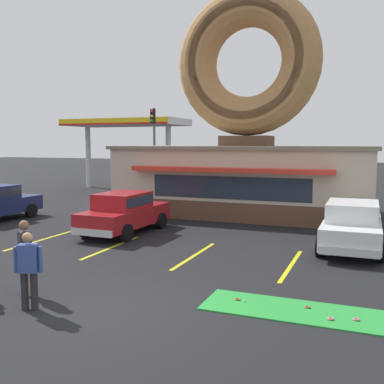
# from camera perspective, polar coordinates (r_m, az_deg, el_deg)

# --- Properties ---
(ground_plane) EXTENTS (160.00, 160.00, 0.00)m
(ground_plane) POSITION_cam_1_polar(r_m,az_deg,el_deg) (9.93, -10.96, -14.54)
(ground_plane) COLOR black
(donut_shop_building) EXTENTS (12.30, 6.75, 10.96)m
(donut_shop_building) POSITION_cam_1_polar(r_m,az_deg,el_deg) (22.49, 6.93, 6.79)
(donut_shop_building) COLOR brown
(donut_shop_building) RESTS_ON ground
(putting_mat) EXTENTS (4.03, 1.35, 0.03)m
(putting_mat) POSITION_cam_1_polar(r_m,az_deg,el_deg) (9.93, 13.37, -14.51)
(putting_mat) COLOR green
(putting_mat) RESTS_ON ground
(mini_donut_near_left) EXTENTS (0.13, 0.13, 0.04)m
(mini_donut_near_left) POSITION_cam_1_polar(r_m,az_deg,el_deg) (10.31, 5.81, -13.39)
(mini_donut_near_left) COLOR brown
(mini_donut_near_left) RESTS_ON putting_mat
(mini_donut_near_right) EXTENTS (0.13, 0.13, 0.04)m
(mini_donut_near_right) POSITION_cam_1_polar(r_m,az_deg,el_deg) (10.11, 14.45, -13.96)
(mini_donut_near_right) COLOR brown
(mini_donut_near_right) RESTS_ON putting_mat
(mini_donut_mid_left) EXTENTS (0.13, 0.13, 0.04)m
(mini_donut_mid_left) POSITION_cam_1_polar(r_m,az_deg,el_deg) (9.74, 20.13, -14.95)
(mini_donut_mid_left) COLOR #D8667F
(mini_donut_mid_left) RESTS_ON putting_mat
(mini_donut_mid_centre) EXTENTS (0.13, 0.13, 0.04)m
(mini_donut_mid_centre) POSITION_cam_1_polar(r_m,az_deg,el_deg) (9.61, 17.20, -15.13)
(mini_donut_mid_centre) COLOR #D8667F
(mini_donut_mid_centre) RESTS_ON putting_mat
(golf_ball) EXTENTS (0.04, 0.04, 0.04)m
(golf_ball) POSITION_cam_1_polar(r_m,az_deg,el_deg) (10.22, 6.65, -13.56)
(golf_ball) COLOR white
(golf_ball) RESTS_ON putting_mat
(car_white) EXTENTS (2.00, 4.57, 1.60)m
(car_white) POSITION_cam_1_polar(r_m,az_deg,el_deg) (15.65, 19.66, -3.82)
(car_white) COLOR silver
(car_white) RESTS_ON ground
(car_red) EXTENTS (2.04, 4.59, 1.60)m
(car_red) POSITION_cam_1_polar(r_m,az_deg,el_deg) (17.67, -8.59, -2.40)
(car_red) COLOR maroon
(car_red) RESTS_ON ground
(pedestrian_hooded_kid) EXTENTS (0.55, 0.38, 1.66)m
(pedestrian_hooded_kid) POSITION_cam_1_polar(r_m,az_deg,el_deg) (10.10, -20.05, -8.97)
(pedestrian_hooded_kid) COLOR #232328
(pedestrian_hooded_kid) RESTS_ON ground
(pedestrian_leather_jacket_man) EXTENTS (0.50, 0.42, 1.75)m
(pedestrian_leather_jacket_man) POSITION_cam_1_polar(r_m,az_deg,el_deg) (11.11, -20.43, -7.32)
(pedestrian_leather_jacket_man) COLOR #7F7056
(pedestrian_leather_jacket_man) RESTS_ON ground
(traffic_light_pole) EXTENTS (0.28, 0.47, 5.80)m
(traffic_light_pole) POSITION_cam_1_polar(r_m,az_deg,el_deg) (29.88, -4.87, 6.60)
(traffic_light_pole) COLOR #595B60
(traffic_light_pole) RESTS_ON ground
(gas_station_canopy) EXTENTS (9.00, 4.46, 5.30)m
(gas_station_canopy) POSITION_cam_1_polar(r_m,az_deg,el_deg) (34.72, -8.36, 8.41)
(gas_station_canopy) COLOR silver
(gas_station_canopy) RESTS_ON ground
(parking_stripe_far_left) EXTENTS (0.12, 3.60, 0.01)m
(parking_stripe_far_left) POSITION_cam_1_polar(r_m,az_deg,el_deg) (17.25, -18.66, -5.81)
(parking_stripe_far_left) COLOR yellow
(parking_stripe_far_left) RESTS_ON ground
(parking_stripe_left) EXTENTS (0.12, 3.60, 0.01)m
(parking_stripe_left) POSITION_cam_1_polar(r_m,az_deg,el_deg) (15.50, -10.14, -6.92)
(parking_stripe_left) COLOR yellow
(parking_stripe_left) RESTS_ON ground
(parking_stripe_mid_left) EXTENTS (0.12, 3.60, 0.01)m
(parking_stripe_mid_left) POSITION_cam_1_polar(r_m,az_deg,el_deg) (14.18, 0.31, -8.06)
(parking_stripe_mid_left) COLOR yellow
(parking_stripe_mid_left) RESTS_ON ground
(parking_stripe_centre) EXTENTS (0.12, 3.60, 0.01)m
(parking_stripe_centre) POSITION_cam_1_polar(r_m,az_deg,el_deg) (13.41, 12.48, -9.06)
(parking_stripe_centre) COLOR yellow
(parking_stripe_centre) RESTS_ON ground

